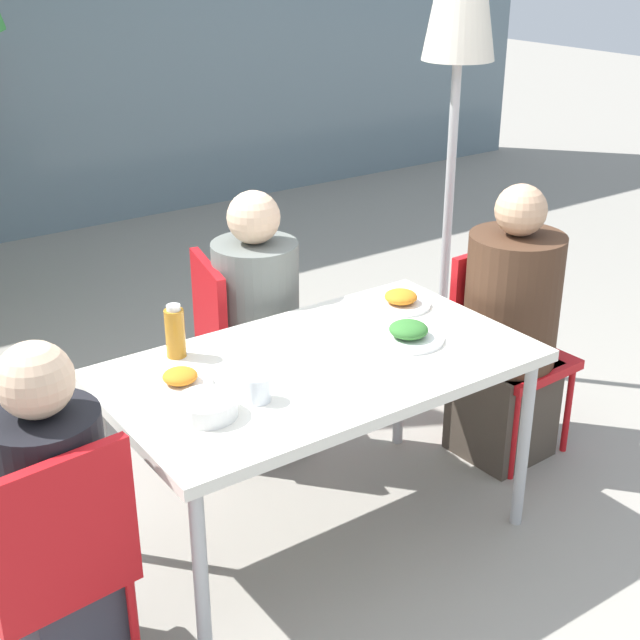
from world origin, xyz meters
TOP-DOWN VIEW (x-y plane):
  - ground_plane at (0.00, 0.00)m, footprint 24.00×24.00m
  - dining_table at (0.00, 0.00)m, footprint 1.44×0.82m
  - chair_left at (-1.01, -0.18)m, footprint 0.44×0.44m
  - person_left at (-0.97, -0.09)m, footprint 0.32×0.32m
  - chair_right at (1.02, 0.13)m, footprint 0.42×0.42m
  - person_right at (0.97, 0.05)m, footprint 0.38×0.38m
  - chair_far at (0.08, 0.73)m, footprint 0.48×0.48m
  - person_far at (0.15, 0.66)m, footprint 0.37×0.37m
  - plate_0 at (0.52, 0.20)m, footprint 0.23×0.23m
  - plate_1 at (0.35, -0.05)m, footprint 0.25×0.25m
  - plate_2 at (-0.47, 0.11)m, footprint 0.20×0.20m
  - bottle at (-0.38, 0.31)m, footprint 0.07×0.07m
  - drinking_cup at (-0.31, -0.11)m, footprint 0.08×0.08m
  - salad_bowl at (-0.48, -0.10)m, footprint 0.18×0.18m

SIDE VIEW (x-z plane):
  - ground_plane at x=0.00m, z-range 0.00..0.00m
  - chair_left at x=-1.01m, z-range 0.07..0.92m
  - chair_right at x=1.02m, z-range 0.07..0.92m
  - chair_far at x=0.08m, z-range 0.07..0.92m
  - person_left at x=-0.97m, z-range -0.03..1.07m
  - person_far at x=0.15m, z-range -0.04..1.10m
  - person_right at x=0.97m, z-range -0.04..1.13m
  - dining_table at x=0.00m, z-range 0.31..1.04m
  - plate_2 at x=-0.47m, z-range 0.72..0.78m
  - plate_0 at x=0.52m, z-range 0.72..0.78m
  - plate_1 at x=0.35m, z-range 0.72..0.79m
  - salad_bowl at x=-0.48m, z-range 0.73..0.79m
  - drinking_cup at x=-0.31m, z-range 0.73..0.81m
  - bottle at x=-0.38m, z-range 0.72..0.91m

